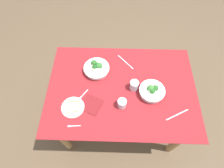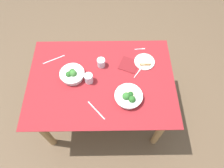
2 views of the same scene
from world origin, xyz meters
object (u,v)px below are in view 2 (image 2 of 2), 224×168
(table_knife_left, at_px, (96,110))
(fork_by_near_bowl, at_px, (138,73))
(water_glass_center, at_px, (89,78))
(fork_by_far_bowl, at_px, (140,49))
(napkin_folded_upper, at_px, (129,65))
(water_glass_side, at_px, (101,63))
(bread_side_plate, at_px, (145,62))
(broccoli_bowl_far, at_px, (72,74))
(table_knife_right, at_px, (54,60))
(broccoli_bowl_near, at_px, (129,97))

(table_knife_left, bearing_deg, fork_by_near_bowl, -87.02)
(water_glass_center, xyz_separation_m, fork_by_far_bowl, (0.49, 0.36, -0.04))
(fork_by_near_bowl, bearing_deg, napkin_folded_upper, 74.70)
(water_glass_side, xyz_separation_m, fork_by_far_bowl, (0.38, 0.19, -0.04))
(table_knife_left, relative_size, napkin_folded_upper, 1.31)
(water_glass_center, xyz_separation_m, fork_by_near_bowl, (0.44, 0.08, -0.04))
(bread_side_plate, height_order, fork_by_near_bowl, bread_side_plate)
(bread_side_plate, bearing_deg, fork_by_far_bowl, 99.29)
(broccoli_bowl_far, distance_m, water_glass_center, 0.16)
(water_glass_center, height_order, fork_by_far_bowl, water_glass_center)
(broccoli_bowl_far, distance_m, napkin_folded_upper, 0.53)
(napkin_folded_upper, bearing_deg, bread_side_plate, 11.45)
(water_glass_center, bearing_deg, broccoli_bowl_far, 161.87)
(fork_by_far_bowl, distance_m, napkin_folded_upper, 0.23)
(broccoli_bowl_far, xyz_separation_m, napkin_folded_upper, (0.52, 0.12, -0.03))
(broccoli_bowl_far, distance_m, table_knife_left, 0.40)
(broccoli_bowl_far, bearing_deg, water_glass_center, -18.13)
(bread_side_plate, height_order, fork_by_far_bowl, bread_side_plate)
(table_knife_left, bearing_deg, table_knife_right, -3.25)
(bread_side_plate, xyz_separation_m, fork_by_far_bowl, (-0.03, 0.16, -0.01))
(broccoli_bowl_far, relative_size, fork_by_near_bowl, 2.28)
(water_glass_center, height_order, table_knife_left, water_glass_center)
(fork_by_far_bowl, relative_size, napkin_folded_upper, 0.64)
(water_glass_side, height_order, napkin_folded_upper, water_glass_side)
(bread_side_plate, relative_size, table_knife_right, 0.90)
(broccoli_bowl_near, distance_m, fork_by_near_bowl, 0.28)
(broccoli_bowl_far, bearing_deg, table_knife_left, -56.56)
(broccoli_bowl_far, relative_size, table_knife_right, 1.03)
(broccoli_bowl_far, distance_m, fork_by_near_bowl, 0.59)
(water_glass_center, distance_m, water_glass_side, 0.20)
(water_glass_side, bearing_deg, fork_by_near_bowl, -15.37)
(fork_by_near_bowl, relative_size, table_knife_left, 0.45)
(fork_by_near_bowl, height_order, napkin_folded_upper, napkin_folded_upper)
(table_knife_left, height_order, table_knife_right, same)
(bread_side_plate, bearing_deg, broccoli_bowl_far, -166.94)
(water_glass_center, distance_m, fork_by_near_bowl, 0.45)
(broccoli_bowl_near, distance_m, bread_side_plate, 0.42)
(broccoli_bowl_near, bearing_deg, water_glass_side, 123.82)
(water_glass_center, xyz_separation_m, table_knife_right, (-0.35, 0.24, -0.04))
(water_glass_side, relative_size, table_knife_left, 0.38)
(broccoli_bowl_far, bearing_deg, fork_by_near_bowl, 3.05)
(broccoli_bowl_far, relative_size, water_glass_center, 2.40)
(table_knife_right, bearing_deg, bread_side_plate, 150.58)
(fork_by_far_bowl, xyz_separation_m, napkin_folded_upper, (-0.12, -0.19, 0.00))
(water_glass_center, bearing_deg, bread_side_plate, 21.61)
(broccoli_bowl_far, relative_size, water_glass_side, 2.71)
(table_knife_left, height_order, napkin_folded_upper, napkin_folded_upper)
(table_knife_right, bearing_deg, fork_by_far_bowl, 161.34)
(bread_side_plate, distance_m, napkin_folded_upper, 0.15)
(fork_by_near_bowl, bearing_deg, broccoli_bowl_far, 127.94)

